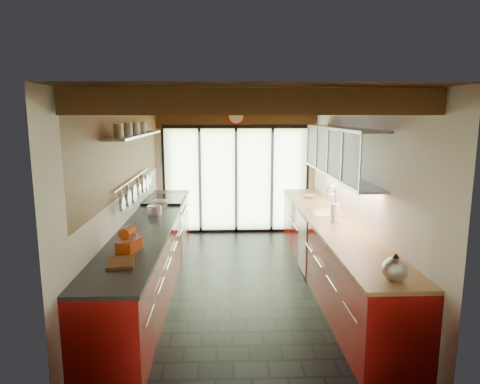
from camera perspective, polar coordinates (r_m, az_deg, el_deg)
The scene contains 18 objects.
ground at distance 6.27m, azimuth 0.21°, elevation -11.98°, with size 5.50×5.50×0.00m, color black.
room_shell at distance 5.85m, azimuth 0.23°, elevation 3.19°, with size 5.50×5.50×5.50m.
ceiling_beams at distance 6.18m, azimuth 0.08°, elevation 11.08°, with size 3.14×5.06×4.90m.
glass_door at distance 8.53m, azimuth -0.53°, elevation 5.46°, with size 2.95×0.10×2.90m.
left_counter at distance 6.19m, azimuth -11.77°, elevation -7.95°, with size 0.68×5.00×0.92m.
range_stove at distance 7.57m, azimuth -9.97°, elevation -4.46°, with size 0.66×0.90×0.97m.
right_counter at distance 6.29m, azimuth 11.99°, elevation -7.66°, with size 0.68×5.00×0.92m.
sink_assembly at distance 6.54m, azimuth 11.43°, elevation -2.42°, with size 0.45×0.52×0.43m.
upper_cabinets_right at distance 6.35m, azimuth 13.18°, elevation 5.26°, with size 0.34×3.00×3.00m.
left_wall_fixtures at distance 6.24m, azimuth -13.55°, elevation 4.56°, with size 0.28×2.60×0.96m.
stand_mixer at distance 4.79m, azimuth -14.56°, elevation -6.38°, with size 0.24×0.34×0.28m.
pot_large at distance 6.43m, azimuth -11.32°, elevation -2.38°, with size 0.21×0.21×0.14m, color silver.
pot_small at distance 7.01m, azimuth -10.56°, elevation -1.49°, with size 0.25×0.25×0.10m, color silver.
cutting_board at distance 4.44m, azimuth -15.63°, elevation -9.03°, with size 0.26×0.36×0.03m, color brown.
kettle at distance 4.08m, azimuth 19.99°, elevation -9.48°, with size 0.24×0.29×0.27m.
paper_towel at distance 5.98m, azimuth 12.56°, elevation -2.77°, with size 0.15×0.15×0.31m.
soap_bottle at distance 5.97m, azimuth 12.60°, elevation -3.18°, with size 0.08×0.08×0.18m, color silver.
bowl at distance 7.68m, azimuth 9.23°, elevation -0.60°, with size 0.19×0.19×0.05m, color silver.
Camera 1 is at (-0.24, -5.80, 2.37)m, focal length 32.00 mm.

